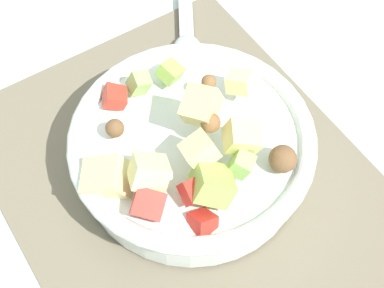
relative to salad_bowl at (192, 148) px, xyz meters
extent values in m
plane|color=silver|center=(0.02, -0.01, -0.04)|extent=(2.40, 2.40, 0.00)
cube|color=#756B56|center=(0.02, -0.01, -0.04)|extent=(0.46, 0.37, 0.01)
cylinder|color=white|center=(0.00, 0.00, -0.01)|extent=(0.24, 0.24, 0.05)
torus|color=white|center=(0.00, 0.00, 0.02)|extent=(0.26, 0.26, 0.02)
cube|color=#E5D684|center=(0.00, 0.01, 0.06)|extent=(0.05, 0.05, 0.04)
cube|color=#A3CC6B|center=(0.06, 0.02, 0.04)|extent=(0.03, 0.03, 0.03)
cube|color=red|center=(0.05, -0.08, 0.03)|extent=(0.04, 0.04, 0.04)
cube|color=beige|center=(0.03, -0.01, 0.05)|extent=(0.03, 0.04, 0.04)
cube|color=red|center=(0.08, -0.04, 0.02)|extent=(0.03, 0.03, 0.03)
cube|color=beige|center=(0.00, -0.10, 0.03)|extent=(0.06, 0.06, 0.05)
cube|color=#9EC656|center=(0.06, -0.02, 0.04)|extent=(0.05, 0.05, 0.05)
sphere|color=brown|center=(0.07, 0.06, 0.03)|extent=(0.04, 0.04, 0.04)
cube|color=red|center=(0.06, -0.04, 0.04)|extent=(0.03, 0.03, 0.03)
cube|color=beige|center=(0.02, -0.06, 0.05)|extent=(0.05, 0.05, 0.04)
cube|color=#9EC656|center=(-0.07, 0.02, 0.03)|extent=(0.03, 0.03, 0.03)
sphere|color=brown|center=(0.02, 0.01, 0.06)|extent=(0.03, 0.03, 0.03)
cube|color=#A3CC6B|center=(-0.08, -0.02, 0.03)|extent=(0.03, 0.03, 0.03)
sphere|color=brown|center=(-0.03, 0.04, 0.04)|extent=(0.02, 0.02, 0.02)
sphere|color=brown|center=(-0.04, -0.06, 0.03)|extent=(0.03, 0.03, 0.03)
cube|color=beige|center=(-0.02, 0.07, 0.04)|extent=(0.04, 0.03, 0.03)
cube|color=#E5D684|center=(0.04, 0.03, 0.05)|extent=(0.04, 0.04, 0.04)
cube|color=#BC3828|center=(-0.08, -0.04, 0.02)|extent=(0.03, 0.04, 0.03)
ellipsoid|color=#B7B7BC|center=(-0.14, 0.08, -0.03)|extent=(0.07, 0.06, 0.01)
camera|label=1|loc=(0.27, -0.18, 0.51)|focal=54.74mm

